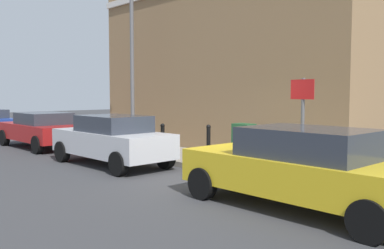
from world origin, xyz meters
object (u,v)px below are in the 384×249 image
at_px(car_yellow, 302,167).
at_px(lamppost, 132,60).
at_px(car_silver, 112,139).
at_px(utility_cabinet, 244,147).
at_px(bollard_far_kerb, 163,139).
at_px(bollard_near_cabinet, 208,141).
at_px(street_sign, 302,114).
at_px(car_red, 42,129).

distance_m(car_yellow, lamppost, 9.11).
xyz_separation_m(car_silver, lamppost, (2.17, 2.11, 2.54)).
relative_size(utility_cabinet, bollard_far_kerb, 1.11).
bearing_deg(bollard_far_kerb, car_yellow, -103.50).
bearing_deg(bollard_far_kerb, lamppost, 75.48).
distance_m(car_yellow, utility_cabinet, 3.74).
distance_m(bollard_far_kerb, lamppost, 3.74).
bearing_deg(lamppost, utility_cabinet, -90.73).
bearing_deg(bollard_near_cabinet, street_sign, -99.32).
height_order(car_silver, bollard_far_kerb, car_silver).
height_order(car_red, utility_cabinet, car_red).
height_order(street_sign, lamppost, lamppost).
bearing_deg(bollard_near_cabinet, bollard_far_kerb, 118.73).
bearing_deg(bollard_far_kerb, car_red, 103.42).
bearing_deg(utility_cabinet, car_yellow, -122.77).
xyz_separation_m(car_red, lamppost, (2.06, -3.17, 2.58)).
bearing_deg(utility_cabinet, lamppost, 89.27).
bearing_deg(utility_cabinet, bollard_near_cabinet, 86.08).
bearing_deg(utility_cabinet, car_silver, 122.96).
height_order(car_silver, street_sign, street_sign).
xyz_separation_m(bollard_far_kerb, street_sign, (0.12, -4.88, 0.96)).
bearing_deg(car_red, car_silver, 177.56).
height_order(car_yellow, bollard_near_cabinet, car_yellow).
xyz_separation_m(car_yellow, utility_cabinet, (2.02, 3.14, -0.10)).
bearing_deg(street_sign, car_silver, 106.74).
bearing_deg(lamppost, bollard_far_kerb, -104.52).
distance_m(bollard_near_cabinet, lamppost, 4.69).
relative_size(car_silver, car_red, 0.98).
relative_size(utility_cabinet, street_sign, 0.50).
height_order(car_yellow, utility_cabinet, car_yellow).
xyz_separation_m(car_red, bollard_far_kerb, (1.38, -5.78, -0.01)).
relative_size(utility_cabinet, bollard_near_cabinet, 1.11).
bearing_deg(car_silver, car_red, -2.77).
relative_size(bollard_near_cabinet, street_sign, 0.45).
relative_size(car_yellow, bollard_near_cabinet, 4.33).
bearing_deg(lamppost, car_yellow, -103.82).
bearing_deg(car_red, utility_cabinet, -168.04).
height_order(car_red, bollard_far_kerb, car_red).
relative_size(car_silver, lamppost, 0.74).
bearing_deg(car_yellow, street_sign, -57.03).
distance_m(car_silver, lamppost, 3.95).
xyz_separation_m(street_sign, lamppost, (0.56, 7.49, 1.64)).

